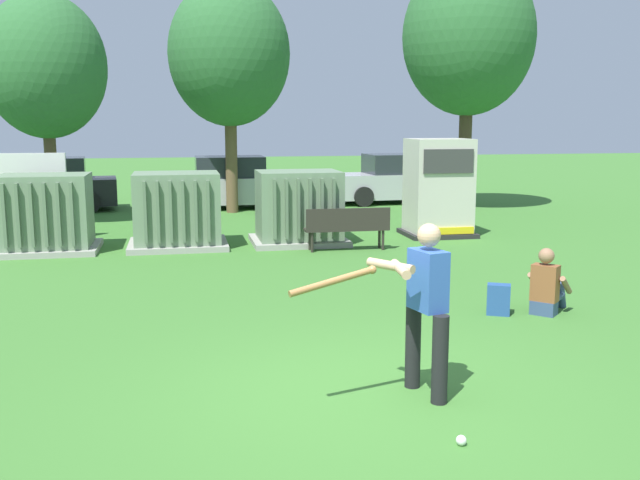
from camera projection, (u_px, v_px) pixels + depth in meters
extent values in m
plane|color=#3D752D|center=(364.00, 395.00, 7.22)|extent=(96.00, 96.00, 0.00)
cube|color=#9E9B93|center=(48.00, 249.00, 15.10)|extent=(2.10, 1.70, 0.12)
cube|color=slate|center=(45.00, 210.00, 14.97)|extent=(1.80, 1.40, 1.50)
cube|color=#5B7056|center=(4.00, 216.00, 14.11)|extent=(0.06, 0.12, 1.27)
cube|color=#5B7056|center=(18.00, 216.00, 14.16)|extent=(0.06, 0.12, 1.27)
cube|color=#5B7056|center=(32.00, 215.00, 14.21)|extent=(0.06, 0.12, 1.27)
cube|color=#5B7056|center=(45.00, 215.00, 14.26)|extent=(0.06, 0.12, 1.27)
cube|color=#5B7056|center=(59.00, 215.00, 14.31)|extent=(0.06, 0.12, 1.27)
cube|color=#5B7056|center=(72.00, 214.00, 14.36)|extent=(0.06, 0.12, 1.27)
cube|color=#9E9B93|center=(178.00, 244.00, 15.63)|extent=(2.10, 1.70, 0.12)
cube|color=slate|center=(177.00, 207.00, 15.49)|extent=(1.80, 1.40, 1.50)
cube|color=#5B7056|center=(145.00, 213.00, 14.64)|extent=(0.06, 0.12, 1.27)
cube|color=#5B7056|center=(158.00, 212.00, 14.69)|extent=(0.06, 0.12, 1.27)
cube|color=#5B7056|center=(171.00, 212.00, 14.73)|extent=(0.06, 0.12, 1.27)
cube|color=#5B7056|center=(183.00, 212.00, 14.78)|extent=(0.06, 0.12, 1.27)
cube|color=#5B7056|center=(196.00, 211.00, 14.83)|extent=(0.06, 0.12, 1.27)
cube|color=#5B7056|center=(208.00, 211.00, 14.88)|extent=(0.06, 0.12, 1.27)
cube|color=#9E9B93|center=(299.00, 240.00, 16.13)|extent=(2.10, 1.70, 0.12)
cube|color=slate|center=(299.00, 205.00, 16.00)|extent=(1.80, 1.40, 1.50)
cube|color=#5B7056|center=(275.00, 209.00, 15.14)|extent=(0.06, 0.12, 1.27)
cube|color=#5B7056|center=(287.00, 209.00, 15.19)|extent=(0.06, 0.12, 1.27)
cube|color=#5B7056|center=(298.00, 209.00, 15.24)|extent=(0.06, 0.12, 1.27)
cube|color=#5B7056|center=(310.00, 209.00, 15.29)|extent=(0.06, 0.12, 1.27)
cube|color=#5B7056|center=(322.00, 208.00, 15.34)|extent=(0.06, 0.12, 1.27)
cube|color=#5B7056|center=(334.00, 208.00, 15.39)|extent=(0.06, 0.12, 1.27)
cube|color=#262626|center=(437.00, 233.00, 17.23)|extent=(1.60, 1.40, 0.10)
cube|color=beige|center=(438.00, 185.00, 17.04)|extent=(1.40, 1.20, 2.20)
cube|color=#383838|center=(449.00, 161.00, 16.34)|extent=(1.19, 0.04, 0.55)
cube|color=yellow|center=(447.00, 231.00, 16.60)|extent=(1.33, 0.04, 0.16)
cube|color=#2D2823|center=(346.00, 229.00, 15.21)|extent=(1.80, 0.41, 0.05)
cube|color=#2D2823|center=(348.00, 219.00, 15.00)|extent=(1.80, 0.05, 0.44)
cylinder|color=#2D2823|center=(310.00, 240.00, 15.25)|extent=(0.06, 0.06, 0.42)
cylinder|color=#2D2823|center=(379.00, 238.00, 15.53)|extent=(0.06, 0.06, 0.42)
cylinder|color=#2D2823|center=(312.00, 242.00, 14.98)|extent=(0.06, 0.06, 0.42)
cylinder|color=#2D2823|center=(383.00, 240.00, 15.26)|extent=(0.06, 0.06, 0.42)
cylinder|color=black|center=(440.00, 360.00, 6.95)|extent=(0.16, 0.16, 0.88)
cylinder|color=black|center=(413.00, 346.00, 7.38)|extent=(0.16, 0.16, 0.88)
cube|color=#3359B2|center=(428.00, 280.00, 7.04)|extent=(0.33, 0.45, 0.60)
sphere|color=tan|center=(429.00, 235.00, 6.97)|extent=(0.23, 0.23, 0.23)
cylinder|color=tan|center=(400.00, 269.00, 6.78)|extent=(0.14, 0.55, 0.09)
cylinder|color=tan|center=(391.00, 266.00, 6.94)|extent=(0.37, 0.50, 0.09)
cylinder|color=#A5723F|center=(332.00, 282.00, 6.58)|extent=(0.84, 0.27, 0.21)
sphere|color=#A5723F|center=(372.00, 270.00, 6.75)|extent=(0.08, 0.08, 0.08)
sphere|color=white|center=(461.00, 440.00, 6.09)|extent=(0.09, 0.09, 0.09)
cube|color=#384C75|center=(544.00, 308.00, 10.20)|extent=(0.41, 0.41, 0.20)
cube|color=brown|center=(545.00, 283.00, 10.14)|extent=(0.41, 0.41, 0.52)
sphere|color=#9E7051|center=(546.00, 256.00, 10.07)|extent=(0.22, 0.22, 0.22)
cylinder|color=#384C75|center=(542.00, 295.00, 10.42)|extent=(0.42, 0.40, 0.13)
cylinder|color=#384C75|center=(547.00, 292.00, 10.60)|extent=(0.29, 0.29, 0.46)
cylinder|color=#384C75|center=(556.00, 297.00, 10.30)|extent=(0.42, 0.40, 0.13)
cylinder|color=#384C75|center=(561.00, 294.00, 10.48)|extent=(0.29, 0.29, 0.46)
cylinder|color=#9E7051|center=(534.00, 281.00, 10.45)|extent=(0.35, 0.34, 0.32)
cylinder|color=#9E7051|center=(566.00, 285.00, 10.19)|extent=(0.35, 0.34, 0.32)
cube|color=#264C8C|center=(499.00, 299.00, 10.17)|extent=(0.38, 0.32, 0.44)
cube|color=navy|center=(499.00, 302.00, 10.31)|extent=(0.23, 0.15, 0.22)
cylinder|color=brown|center=(52.00, 176.00, 18.95)|extent=(0.31, 0.31, 2.53)
ellipsoid|color=#2D6633|center=(45.00, 66.00, 18.49)|extent=(3.11, 3.11, 3.70)
cylinder|color=brown|center=(232.00, 164.00, 21.32)|extent=(0.35, 0.35, 2.86)
ellipsoid|color=#2D6633|center=(229.00, 53.00, 20.79)|extent=(3.52, 3.52, 4.18)
cylinder|color=#4C3828|center=(465.00, 157.00, 22.10)|extent=(0.40, 0.40, 3.21)
ellipsoid|color=#2D6633|center=(468.00, 36.00, 21.51)|extent=(3.95, 3.95, 4.69)
cube|color=black|center=(45.00, 192.00, 21.71)|extent=(4.35, 2.10, 0.80)
cube|color=#262B33|center=(48.00, 168.00, 21.63)|extent=(2.24, 1.76, 0.64)
cylinder|color=black|center=(2.00, 199.00, 22.18)|extent=(0.66, 0.28, 0.64)
cylinder|color=black|center=(90.00, 202.00, 21.32)|extent=(0.66, 0.28, 0.64)
cylinder|color=black|center=(91.00, 197.00, 22.92)|extent=(0.66, 0.28, 0.64)
cube|color=#B2B2B7|center=(225.00, 190.00, 22.50)|extent=(4.21, 1.72, 0.80)
cube|color=#262B33|center=(230.00, 167.00, 22.41)|extent=(2.11, 1.57, 0.64)
cylinder|color=black|center=(184.00, 202.00, 21.46)|extent=(0.64, 0.22, 0.64)
cylinder|color=black|center=(183.00, 196.00, 23.11)|extent=(0.64, 0.22, 0.64)
cylinder|color=black|center=(270.00, 200.00, 21.97)|extent=(0.64, 0.22, 0.64)
cylinder|color=black|center=(263.00, 194.00, 23.62)|extent=(0.64, 0.22, 0.64)
cube|color=#B2B2B7|center=(393.00, 185.00, 24.00)|extent=(4.27, 1.88, 0.80)
cube|color=#262B33|center=(398.00, 164.00, 23.91)|extent=(2.17, 1.65, 0.64)
cylinder|color=black|center=(364.00, 197.00, 22.92)|extent=(0.65, 0.25, 0.64)
cylinder|color=black|center=(349.00, 192.00, 24.55)|extent=(0.65, 0.25, 0.64)
cylinder|color=black|center=(440.00, 195.00, 23.53)|extent=(0.65, 0.25, 0.64)
cylinder|color=black|center=(420.00, 190.00, 25.16)|extent=(0.65, 0.25, 0.64)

